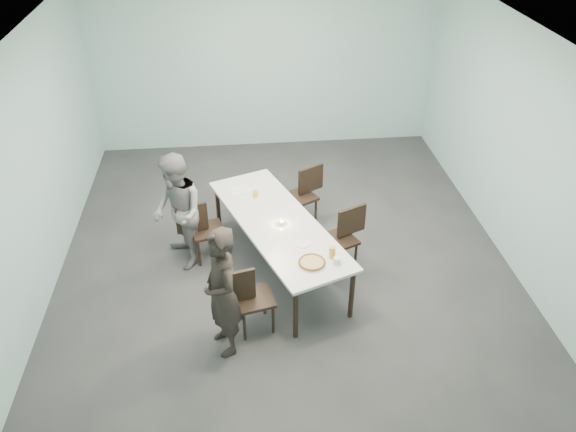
{
  "coord_description": "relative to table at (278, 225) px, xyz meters",
  "views": [
    {
      "loc": [
        -0.57,
        -6.05,
        4.78
      ],
      "look_at": [
        0.0,
        -0.47,
        1.0
      ],
      "focal_mm": 35.0,
      "sensor_mm": 36.0,
      "label": 1
    }
  ],
  "objects": [
    {
      "name": "ground",
      "position": [
        0.11,
        0.21,
        -0.69
      ],
      "size": [
        7.0,
        7.0,
        0.0
      ],
      "primitive_type": "plane",
      "color": "#333335",
      "rests_on": "ground"
    },
    {
      "name": "room_shell",
      "position": [
        0.11,
        0.21,
        1.33
      ],
      "size": [
        6.02,
        7.02,
        3.01
      ],
      "color": "#A3CDCD",
      "rests_on": "ground"
    },
    {
      "name": "table",
      "position": [
        0.0,
        0.0,
        0.0
      ],
      "size": [
        1.77,
        2.75,
        0.75
      ],
      "rotation": [
        0.0,
        0.0,
        0.36
      ],
      "color": "white",
      "rests_on": "ground"
    },
    {
      "name": "chair_near_left",
      "position": [
        -0.44,
        -1.08,
        -0.19
      ],
      "size": [
        0.65,
        0.51,
        0.87
      ],
      "rotation": [
        0.0,
        0.0,
        0.23
      ],
      "color": "black",
      "rests_on": "ground"
    },
    {
      "name": "chair_far_left",
      "position": [
        -1.0,
        0.33,
        -0.19
      ],
      "size": [
        0.65,
        0.51,
        0.87
      ],
      "rotation": [
        0.0,
        0.0,
        0.25
      ],
      "color": "black",
      "rests_on": "ground"
    },
    {
      "name": "chair_near_right",
      "position": [
        0.87,
        -0.01,
        -0.19
      ],
      "size": [
        0.65,
        0.55,
        0.87
      ],
      "rotation": [
        0.0,
        0.0,
        3.56
      ],
      "color": "black",
      "rests_on": "ground"
    },
    {
      "name": "chair_far_right",
      "position": [
        0.49,
        1.1,
        -0.19
      ],
      "size": [
        0.65,
        0.57,
        0.87
      ],
      "rotation": [
        0.0,
        0.0,
        3.64
      ],
      "color": "black",
      "rests_on": "ground"
    },
    {
      "name": "diner_near",
      "position": [
        -0.71,
        -1.33,
        0.1
      ],
      "size": [
        0.56,
        0.67,
        1.59
      ],
      "primitive_type": "imported",
      "rotation": [
        0.0,
        0.0,
        -1.22
      ],
      "color": "black",
      "rests_on": "ground"
    },
    {
      "name": "diner_far",
      "position": [
        -1.27,
        0.27,
        0.11
      ],
      "size": [
        0.84,
        0.94,
        1.6
      ],
      "primitive_type": "imported",
      "rotation": [
        0.0,
        0.0,
        -1.22
      ],
      "color": "gray",
      "rests_on": "ground"
    },
    {
      "name": "pizza",
      "position": [
        0.31,
        -0.89,
        0.08
      ],
      "size": [
        0.34,
        0.34,
        0.04
      ],
      "color": "white",
      "rests_on": "table"
    },
    {
      "name": "side_plate",
      "position": [
        0.26,
        -0.5,
        0.06
      ],
      "size": [
        0.18,
        0.18,
        0.01
      ],
      "primitive_type": "cylinder",
      "color": "white",
      "rests_on": "table"
    },
    {
      "name": "beer_glass",
      "position": [
        0.56,
        -0.8,
        0.13
      ],
      "size": [
        0.08,
        0.08,
        0.15
      ],
      "primitive_type": "cylinder",
      "color": "gold",
      "rests_on": "table"
    },
    {
      "name": "water_tumbler",
      "position": [
        0.6,
        -0.92,
        0.1
      ],
      "size": [
        0.08,
        0.08,
        0.09
      ],
      "primitive_type": "cylinder",
      "color": "silver",
      "rests_on": "table"
    },
    {
      "name": "tealight",
      "position": [
        0.04,
        -0.06,
        0.08
      ],
      "size": [
        0.06,
        0.06,
        0.05
      ],
      "color": "silver",
      "rests_on": "table"
    },
    {
      "name": "amber_tumbler",
      "position": [
        -0.25,
        0.63,
        0.1
      ],
      "size": [
        0.07,
        0.07,
        0.08
      ],
      "primitive_type": "cylinder",
      "color": "gold",
      "rests_on": "table"
    },
    {
      "name": "menu",
      "position": [
        -0.44,
        0.83,
        0.06
      ],
      "size": [
        0.36,
        0.31,
        0.01
      ],
      "primitive_type": "cube",
      "rotation": [
        0.0,
        0.0,
        0.36
      ],
      "color": "silver",
      "rests_on": "table"
    }
  ]
}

